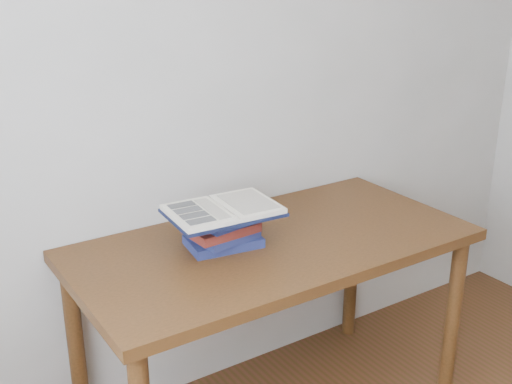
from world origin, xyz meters
TOP-DOWN VIEW (x-y plane):
  - desk at (0.02, 1.38)m, footprint 1.45×0.72m
  - book_stack at (-0.16, 1.43)m, footprint 0.27×0.20m
  - open_book at (-0.16, 1.43)m, footprint 0.39×0.29m

SIDE VIEW (x-z plane):
  - desk at x=0.02m, z-range 0.29..1.07m
  - book_stack at x=-0.16m, z-range 0.77..0.90m
  - open_book at x=-0.16m, z-range 0.90..0.93m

